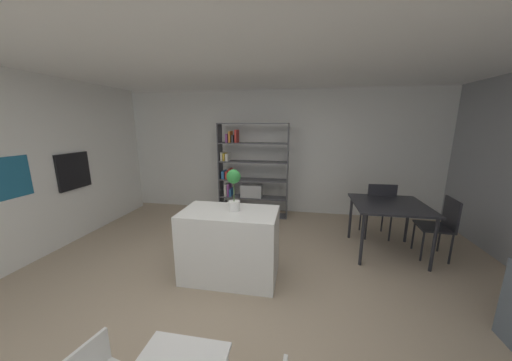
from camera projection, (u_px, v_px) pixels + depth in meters
The scene contains 10 objects.
ground_plane at pixel (235, 286), 3.08m from camera, with size 10.02×10.02×0.00m, color tan.
ceiling_slab at pixel (230, 48), 2.51m from camera, with size 7.28×5.80×0.06m.
back_partition at pixel (267, 152), 5.56m from camera, with size 7.28×0.06×2.62m, color silver.
built_in_oven at pixel (74, 171), 4.17m from camera, with size 0.06×0.60×0.59m.
kitchen_island at pixel (230, 244), 3.19m from camera, with size 1.17×0.67×0.88m, color white.
potted_plant_on_island at pixel (234, 186), 3.06m from camera, with size 0.17×0.17×0.51m.
open_bookshelf at pixel (247, 177), 5.33m from camera, with size 1.44×0.30×1.94m.
dining_table at pixel (389, 209), 3.74m from camera, with size 1.01×1.00×0.78m.
dining_chair_window_side at pixel (442, 222), 3.65m from camera, with size 0.44×0.46×0.90m.
dining_chair_far at pixel (378, 206), 4.26m from camera, with size 0.45×0.46×0.97m.
Camera 1 is at (0.74, -2.64, 1.92)m, focal length 17.84 mm.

